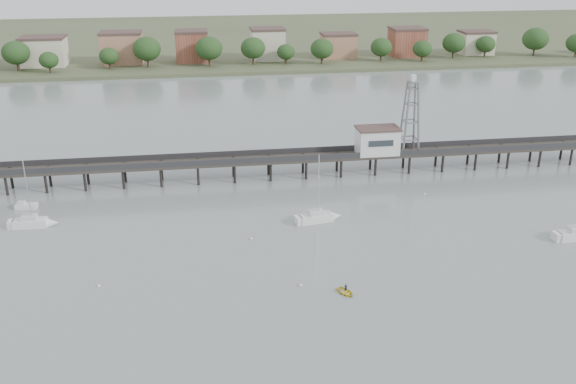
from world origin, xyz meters
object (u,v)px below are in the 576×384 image
at_px(yellow_dinghy, 345,293).
at_px(sailboat_b, 37,223).
at_px(pier, 252,160).
at_px(lattice_tower, 411,117).
at_px(sailboat_c, 322,217).
at_px(white_tender, 26,206).

bearing_deg(yellow_dinghy, sailboat_b, 120.77).
xyz_separation_m(pier, lattice_tower, (31.50, 0.00, 7.31)).
bearing_deg(sailboat_c, sailboat_b, 163.38).
distance_m(sailboat_b, sailboat_c, 46.74).
bearing_deg(lattice_tower, white_tender, -172.97).
xyz_separation_m(lattice_tower, white_tender, (-71.99, -8.87, -10.66)).
xyz_separation_m(sailboat_b, yellow_dinghy, (44.97, -28.27, -0.65)).
xyz_separation_m(lattice_tower, sailboat_b, (-68.44, -16.96, -10.45)).
relative_size(pier, white_tender, 39.63).
height_order(pier, yellow_dinghy, pier).
height_order(sailboat_b, white_tender, sailboat_b).
height_order(white_tender, yellow_dinghy, yellow_dinghy).
height_order(pier, sailboat_b, sailboat_b).
relative_size(pier, sailboat_b, 12.53).
relative_size(lattice_tower, white_tender, 4.09).
distance_m(pier, yellow_dinghy, 46.09).
bearing_deg(white_tender, yellow_dinghy, -30.14).
relative_size(lattice_tower, sailboat_b, 1.29).
xyz_separation_m(pier, sailboat_c, (9.56, -21.72, -3.15)).
bearing_deg(yellow_dinghy, pier, 72.99).
bearing_deg(pier, white_tender, -167.64).
bearing_deg(lattice_tower, pier, -180.00).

